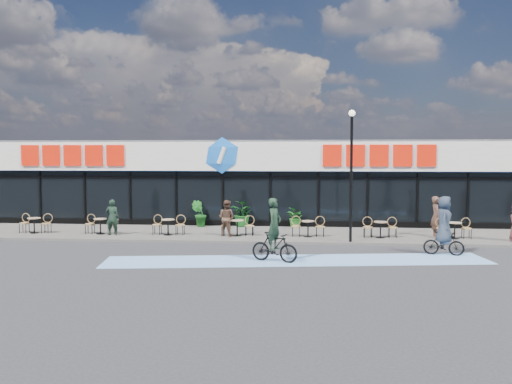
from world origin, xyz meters
TOP-DOWN VIEW (x-y plane):
  - ground at (0.00, 0.00)m, footprint 120.00×120.00m
  - sidewalk at (0.00, 4.50)m, footprint 44.00×5.00m
  - bike_lane at (4.00, -1.50)m, footprint 14.17×4.13m
  - building at (-0.00, 9.93)m, footprint 30.60×6.57m
  - lamp_post at (6.25, 2.30)m, footprint 0.28×0.28m
  - bistro_set_1 at (-8.59, 3.61)m, footprint 1.54×0.62m
  - bistro_set_2 at (-5.33, 3.61)m, footprint 1.54×0.62m
  - bistro_set_3 at (-2.08, 3.61)m, footprint 1.54×0.62m
  - bistro_set_4 at (1.18, 3.61)m, footprint 1.54×0.62m
  - bistro_set_5 at (4.44, 3.61)m, footprint 1.54×0.62m
  - bistro_set_6 at (7.69, 3.61)m, footprint 1.54×0.62m
  - bistro_set_7 at (10.95, 3.61)m, footprint 1.54×0.62m
  - potted_plant_left at (-1.17, 6.48)m, footprint 0.79×0.65m
  - potted_plant_mid at (1.09, 6.73)m, footprint 1.63×1.60m
  - potted_plant_right at (3.84, 6.59)m, footprint 1.19×1.23m
  - patron_left at (-4.67, 3.31)m, footprint 0.65×0.47m
  - patron_right at (0.69, 3.48)m, footprint 0.99×0.90m
  - pedestrian_b at (10.27, 4.16)m, footprint 0.44×0.68m
  - cyclist_a at (3.19, -1.84)m, footprint 1.85×1.13m
  - cyclist_b at (9.59, -0.00)m, footprint 1.57×1.02m

SIDE VIEW (x-z plane):
  - ground at x=0.00m, z-range 0.00..0.00m
  - bike_lane at x=4.00m, z-range 0.00..0.01m
  - sidewalk at x=0.00m, z-range 0.00..0.10m
  - bistro_set_1 at x=-8.59m, z-range 0.11..1.01m
  - bistro_set_2 at x=-5.33m, z-range 0.11..1.01m
  - bistro_set_3 at x=-2.08m, z-range 0.11..1.01m
  - bistro_set_4 at x=1.18m, z-range 0.11..1.01m
  - bistro_set_5 at x=4.44m, z-range 0.11..1.01m
  - bistro_set_6 at x=7.69m, z-range 0.11..1.01m
  - bistro_set_7 at x=10.95m, z-range 0.11..1.01m
  - potted_plant_right at x=3.84m, z-range 0.10..1.16m
  - potted_plant_left at x=-1.17m, z-range 0.10..1.46m
  - potted_plant_mid at x=1.09m, z-range 0.10..1.47m
  - cyclist_a at x=3.19m, z-range -0.31..2.00m
  - patron_right at x=0.69m, z-range 0.10..1.76m
  - patron_left at x=-4.67m, z-range 0.10..1.77m
  - cyclist_b at x=9.59m, z-range -0.12..2.16m
  - pedestrian_b at x=10.27m, z-range 0.10..1.95m
  - building at x=0.00m, z-range -0.04..4.71m
  - lamp_post at x=6.25m, z-range 0.60..6.25m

